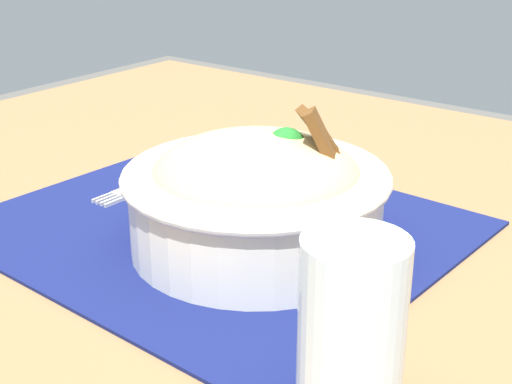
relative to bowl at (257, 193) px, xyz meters
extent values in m
cube|color=olive|center=(0.07, -0.04, -0.06)|extent=(1.03, 0.93, 0.02)
cylinder|color=brown|center=(0.53, -0.44, -0.43)|extent=(0.04, 0.04, 0.70)
cube|color=#11194C|center=(0.05, -0.01, -0.05)|extent=(0.41, 0.36, 0.00)
cylinder|color=silver|center=(0.00, 0.00, -0.01)|extent=(0.21, 0.21, 0.07)
torus|color=silver|center=(0.00, 0.00, 0.02)|extent=(0.22, 0.22, 0.01)
ellipsoid|color=tan|center=(0.00, 0.00, 0.02)|extent=(0.24, 0.24, 0.06)
sphere|color=#1F7326|center=(-0.01, -0.02, 0.04)|extent=(0.03, 0.03, 0.03)
cylinder|color=orange|center=(0.02, -0.01, 0.03)|extent=(0.03, 0.02, 0.01)
cube|color=brown|center=(-0.05, -0.02, 0.05)|extent=(0.04, 0.03, 0.05)
cube|color=brown|center=(-0.04, -0.03, 0.04)|extent=(0.04, 0.04, 0.05)
cube|color=brown|center=(-0.03, -0.04, 0.05)|extent=(0.04, 0.04, 0.05)
cube|color=#B4B4B4|center=(0.17, -0.08, -0.05)|extent=(0.01, 0.07, 0.00)
cube|color=#B4B4B4|center=(0.17, -0.03, -0.05)|extent=(0.01, 0.01, 0.00)
cube|color=#B4B4B4|center=(0.17, -0.02, -0.05)|extent=(0.02, 0.03, 0.00)
cube|color=#B4B4B4|center=(0.18, 0.01, -0.05)|extent=(0.00, 0.02, 0.00)
cube|color=#B4B4B4|center=(0.18, 0.01, -0.05)|extent=(0.00, 0.02, 0.00)
cube|color=#B4B4B4|center=(0.17, 0.01, -0.05)|extent=(0.00, 0.02, 0.00)
cube|color=#B4B4B4|center=(0.16, 0.01, -0.05)|extent=(0.00, 0.02, 0.00)
cylinder|color=silver|center=(-0.17, 0.13, 0.00)|extent=(0.06, 0.06, 0.11)
cylinder|color=silver|center=(-0.17, 0.13, -0.02)|extent=(0.05, 0.05, 0.06)
camera|label=1|loc=(-0.34, 0.45, 0.23)|focal=52.35mm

